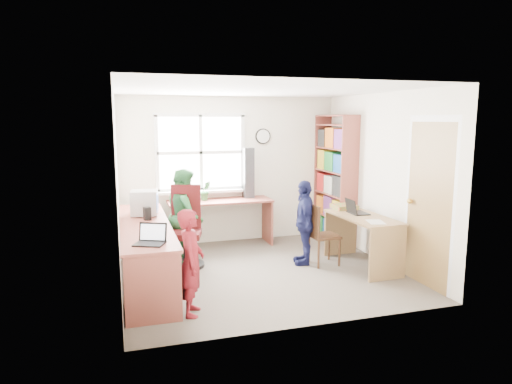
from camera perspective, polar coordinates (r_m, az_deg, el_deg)
room at (r=6.04m, az=0.52°, el=1.35°), size 3.64×3.44×2.44m
l_desk at (r=5.58m, az=-11.44°, el=-7.47°), size 2.38×2.95×0.75m
right_desk at (r=6.49m, az=13.16°, el=-4.64°), size 0.62×1.26×0.71m
bookshelf at (r=7.69m, az=9.82°, el=1.25°), size 0.30×1.02×2.10m
swivel_chair at (r=6.44m, az=-8.79°, el=-4.92°), size 0.64×0.64×1.12m
wooden_chair at (r=6.47m, az=8.03°, el=-5.00°), size 0.38×0.38×0.86m
crt_monitor at (r=6.29m, az=-13.77°, el=-1.33°), size 0.38×0.35×0.34m
laptop_left at (r=4.89m, az=-13.00°, el=-5.74°), size 0.37×0.35×0.21m
laptop_right at (r=6.57m, az=12.31°, el=-2.25°), size 0.27×0.32×0.21m
speaker_a at (r=6.02m, az=-13.45°, el=-2.65°), size 0.10×0.10×0.17m
speaker_b at (r=6.58m, az=-14.22°, el=-1.54°), size 0.11×0.11×0.20m
cd_tower at (r=7.48m, az=-0.96°, el=2.41°), size 0.17×0.15×0.82m
game_box at (r=6.91m, az=10.97°, el=-1.81°), size 0.32×0.32×0.06m
paper_a at (r=5.42m, az=-13.09°, el=-4.80°), size 0.23×0.32×0.00m
paper_b at (r=6.11m, az=14.74°, el=-3.65°), size 0.27×0.33×0.00m
potted_plant at (r=7.30m, az=-6.34°, el=0.15°), size 0.18×0.15×0.31m
person_red at (r=4.83m, az=-8.11°, el=-8.70°), size 0.36×0.46×1.13m
person_green at (r=6.63m, az=-8.80°, el=-2.88°), size 0.60×0.72×1.34m
person_navy at (r=6.47m, az=6.06°, el=-3.79°), size 0.45×0.75×1.19m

